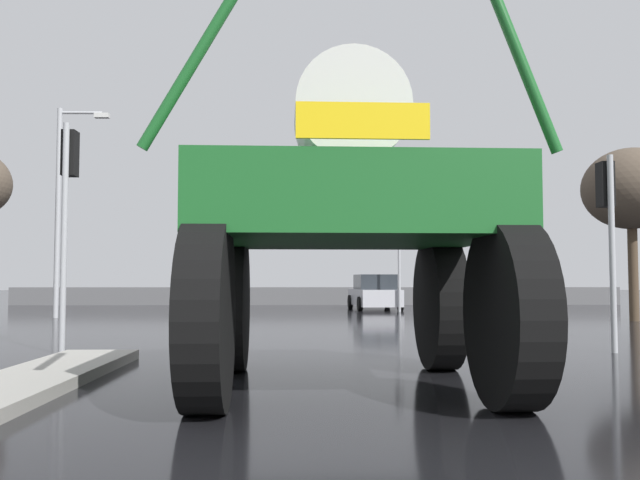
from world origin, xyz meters
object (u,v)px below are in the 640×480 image
oversize_sprayer (346,225)px  traffic_signal_near_right (607,209)px  sedan_ahead (374,293)px  streetlight_far_left (62,200)px  bare_tree_right (631,189)px  traffic_signal_near_left (68,186)px  traffic_signal_far_left (399,239)px

oversize_sprayer → traffic_signal_near_right: 6.45m
sedan_ahead → traffic_signal_near_right: (2.58, -16.99, 1.92)m
streetlight_far_left → oversize_sprayer: bearing=-59.3°
sedan_ahead → bare_tree_right: 11.54m
traffic_signal_near_left → bare_tree_right: 17.21m
traffic_signal_near_left → traffic_signal_far_left: size_ratio=1.03×
traffic_signal_near_right → streetlight_far_left: (-14.02, 11.12, 1.43)m
bare_tree_right → streetlight_far_left: bearing=173.0°
oversize_sprayer → sedan_ahead: 21.09m
sedan_ahead → traffic_signal_far_left: size_ratio=1.05×
sedan_ahead → traffic_signal_near_left: bearing=152.0°
sedan_ahead → bare_tree_right: bare_tree_right is taller
traffic_signal_near_right → traffic_signal_far_left: 15.17m
traffic_signal_far_left → bare_tree_right: size_ratio=0.73×
oversize_sprayer → streetlight_far_left: streetlight_far_left is taller
traffic_signal_far_left → traffic_signal_near_right: bearing=-83.2°
bare_tree_right → traffic_signal_near_left: bearing=-149.0°
sedan_ahead → traffic_signal_far_left: bearing=-162.1°
traffic_signal_near_left → traffic_signal_far_left: bearing=61.6°
traffic_signal_near_right → streetlight_far_left: 17.96m
traffic_signal_near_right → bare_tree_right: bearing=61.5°
traffic_signal_far_left → streetlight_far_left: size_ratio=0.55×
traffic_signal_far_left → streetlight_far_left: bearing=-162.2°
sedan_ahead → traffic_signal_near_right: 17.29m
sedan_ahead → streetlight_far_left: 13.29m
traffic_signal_far_left → streetlight_far_left: (-12.24, -3.94, 1.13)m
traffic_signal_near_left → traffic_signal_near_right: 9.93m
sedan_ahead → bare_tree_right: size_ratio=0.77×
traffic_signal_near_left → traffic_signal_near_right: bearing=0.0°
traffic_signal_near_left → bare_tree_right: (14.72, 8.83, 1.15)m
oversize_sprayer → traffic_signal_far_left: oversize_sprayer is taller
oversize_sprayer → sedan_ahead: size_ratio=1.22×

